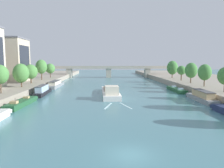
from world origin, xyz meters
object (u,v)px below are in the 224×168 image
Objects in this scene: moored_boat_left_near at (55,84)px; tree_right_by_lamp at (191,70)px; tree_right_second at (181,70)px; tree_left_end_of_row at (21,73)px; tree_right_far at (205,72)px; tree_left_far at (41,67)px; tree_right_third at (172,68)px; moored_boat_left_second at (43,91)px; bridge_far at (109,70)px; barge_midriver at (110,92)px; tree_left_by_lamp at (0,74)px; moored_boat_right_second at (176,90)px; tree_left_second at (31,72)px; moored_boat_left_far at (22,103)px; moored_boat_right_downstream at (202,97)px; tree_left_past_mid at (50,69)px.

tree_right_by_lamp is (45.86, -6.95, 5.18)m from moored_boat_left_near.
tree_right_by_lamp is 9.46m from tree_right_second.
tree_right_far is (51.77, -0.36, 0.15)m from tree_left_end_of_row.
moored_boat_left_near is at bearing -45.34° from tree_left_far.
moored_boat_left_near is at bearing 161.03° from tree_right_far.
tree_right_far is at bearing -90.34° from tree_right_third.
moored_boat_left_second is 61.52m from bridge_far.
tree_right_by_lamp reaches higher than barge_midriver.
tree_left_end_of_row is at bearing 89.47° from tree_left_by_lamp.
barge_midriver is 21.51m from moored_boat_right_second.
tree_left_by_lamp is 1.05× the size of tree_left_second.
moored_boat_left_far is at bearing -75.05° from tree_left_second.
tree_left_end_of_row is 9.74m from tree_left_second.
moored_boat_left_far is at bearing -89.64° from moored_boat_left_near.
moored_boat_left_second is 16.95m from moored_boat_left_near.
moored_boat_left_far is 0.18× the size of bridge_far.
moored_boat_left_far is 38.84m from tree_left_far.
moored_boat_left_second is (-18.56, 1.86, 0.13)m from barge_midriver.
bridge_far reaches higher than moored_boat_left_near.
tree_left_end_of_row is at bearing 179.60° from tree_right_far.
tree_right_far is (6.30, 11.93, 4.91)m from moored_boat_right_downstream.
moored_boat_left_far is at bearing -32.94° from tree_left_by_lamp.
bridge_far is at bearing 74.77° from moored_boat_left_far.
tree_right_second is (52.09, 29.35, -0.49)m from tree_left_by_lamp.
tree_left_second is at bearing 152.87° from barge_midriver.
tree_right_third is (51.94, 28.20, 0.56)m from tree_left_end_of_row.
moored_boat_left_second is at bearing -58.31° from tree_left_second.
tree_right_second is (0.37, 9.44, -0.41)m from tree_right_by_lamp.
tree_right_third is (53.00, 5.85, -0.63)m from tree_left_far.
tree_left_past_mid is (-6.36, 18.20, 4.96)m from moored_boat_left_near.
tree_left_by_lamp is 1.05× the size of tree_left_past_mid.
tree_left_end_of_row is at bearing 164.87° from moored_boat_right_downstream.
tree_right_third is at bearing 32.97° from moored_boat_left_second.
tree_right_third reaches higher than bridge_far.
tree_right_far reaches higher than tree_right_second.
tree_right_by_lamp is 19.69m from tree_right_third.
moored_boat_right_second is (-0.35, 15.78, -0.54)m from moored_boat_right_downstream.
tree_left_far is 43.65m from bridge_far.
tree_left_end_of_row reaches higher than tree_left_second.
tree_left_past_mid reaches higher than tree_right_second.
tree_right_third reaches higher than barge_midriver.
tree_left_second is at bearing 104.95° from moored_boat_left_far.
moored_boat_right_downstream is (39.72, -27.76, 0.11)m from moored_boat_left_near.
moored_boat_left_near is (-0.19, 30.77, 0.37)m from moored_boat_left_far.
tree_left_far is at bearing 100.53° from moored_boat_left_far.
tree_right_far is at bearing 6.28° from barge_midriver.
moored_boat_left_second is at bearing -73.13° from tree_left_far.
tree_right_third reaches higher than moored_boat_right_second.
barge_midriver is 26.63m from tree_left_by_lamp.
tree_left_second is 23.95m from tree_left_past_mid.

